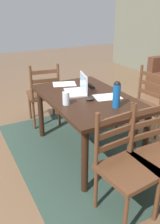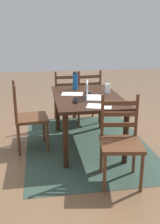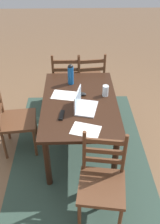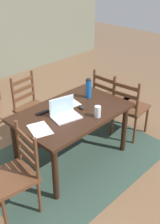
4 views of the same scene
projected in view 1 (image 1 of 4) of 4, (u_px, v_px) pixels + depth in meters
ground_plane at (87, 151)px, 3.16m from camera, size 14.00×14.00×0.00m
area_rug at (87, 150)px, 3.16m from camera, size 2.39×1.73×0.01m
dining_table at (87, 104)px, 2.90m from camera, size 1.41×0.90×0.74m
chair_right_near at (125, 167)px, 2.09m from camera, size 0.48×0.48×0.95m
chair_far_head at (141, 105)px, 3.32m from camera, size 0.48×0.48×0.95m
chair_right_far at (158, 156)px, 2.24m from camera, size 0.44×0.44×0.95m
chair_left_near at (44, 95)px, 3.69m from camera, size 0.50×0.50×0.95m
laptop at (79, 88)px, 2.95m from camera, size 0.36×0.29×0.23m
water_bottle at (117, 94)px, 2.51m from camera, size 0.08×0.08×0.28m
drinking_glass at (66, 98)px, 2.61m from camera, size 0.07×0.07×0.14m
computer_mouse at (90, 99)px, 2.73m from camera, size 0.09×0.11×0.03m
tv_remote at (91, 86)px, 3.17m from camera, size 0.17×0.06×0.02m
paper_stack_left at (107, 97)px, 2.83m from camera, size 0.27×0.33×0.00m
paper_stack_right at (64, 84)px, 3.27m from camera, size 0.29×0.35×0.00m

